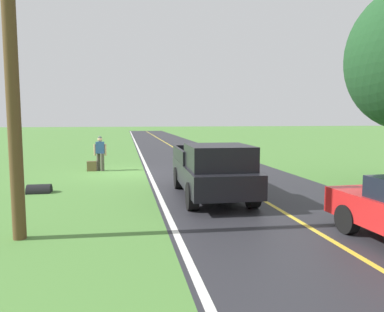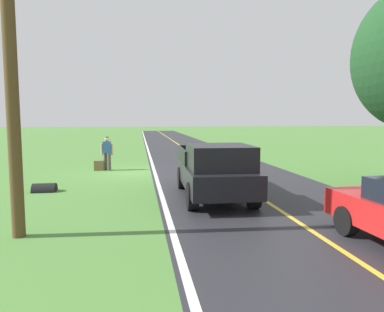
{
  "view_description": "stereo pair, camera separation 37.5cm",
  "coord_description": "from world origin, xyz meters",
  "px_view_note": "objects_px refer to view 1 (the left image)",
  "views": [
    {
      "loc": [
        -0.01,
        17.71,
        2.62
      ],
      "look_at": [
        -1.83,
        7.85,
        1.58
      ],
      "focal_mm": 34.02,
      "sensor_mm": 36.0,
      "label": 1
    },
    {
      "loc": [
        -0.38,
        17.77,
        2.62
      ],
      "look_at": [
        -1.83,
        7.85,
        1.58
      ],
      "focal_mm": 34.02,
      "sensor_mm": 36.0,
      "label": 2
    }
  ],
  "objects_px": {
    "suitcase_carried": "(92,166)",
    "pickup_truck_passing": "(213,169)",
    "hitchhiker_walking": "(100,151)",
    "utility_pole_roadside": "(11,65)"
  },
  "relations": [
    {
      "from": "hitchhiker_walking",
      "to": "utility_pole_roadside",
      "type": "bearing_deg",
      "value": 84.12
    },
    {
      "from": "hitchhiker_walking",
      "to": "utility_pole_roadside",
      "type": "relative_size",
      "value": 0.23
    },
    {
      "from": "suitcase_carried",
      "to": "pickup_truck_passing",
      "type": "distance_m",
      "value": 8.46
    },
    {
      "from": "utility_pole_roadside",
      "to": "suitcase_carried",
      "type": "bearing_deg",
      "value": -93.58
    },
    {
      "from": "suitcase_carried",
      "to": "pickup_truck_passing",
      "type": "bearing_deg",
      "value": 34.58
    },
    {
      "from": "hitchhiker_walking",
      "to": "pickup_truck_passing",
      "type": "xyz_separation_m",
      "value": [
        -4.03,
        7.22,
        -0.01
      ]
    },
    {
      "from": "suitcase_carried",
      "to": "utility_pole_roadside",
      "type": "height_order",
      "value": "utility_pole_roadside"
    },
    {
      "from": "suitcase_carried",
      "to": "utility_pole_roadside",
      "type": "bearing_deg",
      "value": -0.9
    },
    {
      "from": "suitcase_carried",
      "to": "pickup_truck_passing",
      "type": "relative_size",
      "value": 0.09
    },
    {
      "from": "hitchhiker_walking",
      "to": "suitcase_carried",
      "type": "xyz_separation_m",
      "value": [
        0.42,
        0.06,
        -0.73
      ]
    }
  ]
}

